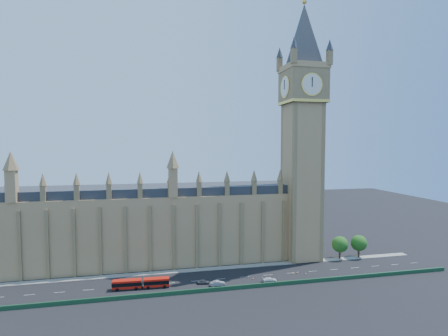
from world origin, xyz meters
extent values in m
plane|color=black|center=(0.00, 0.00, 0.00)|extent=(400.00, 400.00, 0.00)
cube|color=#AC8353|center=(-25.00, 22.00, 12.50)|extent=(120.00, 20.00, 25.00)
cube|color=#2D3035|center=(-25.00, 22.00, 26.50)|extent=(120.00, 18.00, 3.00)
cube|color=#AC8353|center=(38.00, 14.00, 29.00)|extent=(12.00, 12.00, 58.00)
cube|color=olive|center=(38.00, 14.00, 64.00)|extent=(14.00, 14.00, 12.00)
cylinder|color=silver|center=(38.00, 6.85, 64.00)|extent=(7.20, 0.30, 7.20)
cube|color=#AC8353|center=(38.00, 14.00, 71.00)|extent=(14.50, 14.50, 2.00)
pyramid|color=#2D3035|center=(38.00, 14.00, 94.00)|extent=(20.59, 20.59, 22.00)
sphere|color=#F2C64C|center=(38.00, 14.00, 94.80)|extent=(1.80, 1.80, 1.80)
cube|color=#1E4C2D|center=(0.00, -9.00, 0.60)|extent=(160.00, 0.60, 1.20)
cube|color=gray|center=(0.00, 9.50, 0.08)|extent=(160.00, 3.00, 0.16)
cylinder|color=#382619|center=(52.00, 10.00, 2.00)|extent=(0.70, 0.70, 4.00)
sphere|color=#1D4B14|center=(52.00, 10.00, 5.50)|extent=(6.00, 6.00, 6.00)
sphere|color=#1D4B14|center=(52.80, 10.30, 6.10)|extent=(4.38, 4.38, 4.38)
cylinder|color=#382619|center=(60.00, 10.00, 2.00)|extent=(0.70, 0.70, 4.00)
sphere|color=#1D4B14|center=(60.00, 10.00, 5.50)|extent=(6.00, 6.00, 6.00)
sphere|color=#1D4B14|center=(60.80, 10.30, 6.10)|extent=(4.38, 4.38, 4.38)
cube|color=red|center=(-24.85, -1.99, 1.41)|extent=(8.58, 2.76, 2.83)
cube|color=red|center=(-16.28, -2.40, 1.41)|extent=(7.64, 2.71, 2.83)
cube|color=black|center=(-24.85, -1.99, 1.75)|extent=(8.64, 2.81, 1.07)
cube|color=black|center=(-16.28, -2.40, 1.75)|extent=(7.69, 2.76, 1.07)
cylinder|color=black|center=(-20.80, -2.19, 1.27)|extent=(0.87, 2.30, 2.26)
cylinder|color=black|center=(-27.61, -3.04, 0.47)|extent=(0.95, 0.33, 0.94)
cylinder|color=black|center=(-27.50, -0.69, 0.47)|extent=(0.95, 0.33, 0.94)
cylinder|color=black|center=(-22.19, -3.30, 0.47)|extent=(0.95, 0.33, 0.94)
cylinder|color=black|center=(-22.08, -0.95, 0.47)|extent=(0.95, 0.33, 0.94)
cylinder|color=black|center=(-18.75, -3.46, 0.47)|extent=(0.95, 0.33, 0.94)
cylinder|color=black|center=(-18.64, -1.11, 0.47)|extent=(0.95, 0.33, 0.94)
cylinder|color=black|center=(-13.93, -3.69, 0.47)|extent=(0.95, 0.33, 0.94)
cylinder|color=black|center=(-13.82, -1.34, 0.47)|extent=(0.95, 0.33, 0.94)
imported|color=#43464B|center=(-2.00, -2.81, 0.64)|extent=(3.93, 2.00, 1.28)
imported|color=#9C9EA4|center=(2.00, -5.15, 0.76)|extent=(4.63, 1.62, 1.53)
imported|color=silver|center=(18.54, -5.58, 0.67)|extent=(4.65, 1.97, 1.34)
cube|color=black|center=(29.92, -1.12, 0.02)|extent=(0.51, 0.51, 0.05)
cone|color=#FF430D|center=(29.92, -1.12, 0.39)|extent=(0.56, 0.56, 0.79)
cylinder|color=white|center=(29.92, -1.12, 0.51)|extent=(0.38, 0.38, 0.14)
cube|color=black|center=(28.20, -0.85, 0.02)|extent=(0.43, 0.43, 0.04)
cone|color=orange|center=(28.20, -0.85, 0.31)|extent=(0.47, 0.47, 0.62)
cylinder|color=white|center=(28.20, -0.85, 0.40)|extent=(0.30, 0.30, 0.11)
cube|color=black|center=(14.00, -2.86, 0.02)|extent=(0.39, 0.39, 0.04)
cone|color=#F34A0C|center=(14.00, -2.86, 0.33)|extent=(0.43, 0.43, 0.65)
cylinder|color=white|center=(14.00, -2.86, 0.42)|extent=(0.32, 0.32, 0.11)
cube|color=black|center=(32.27, -2.36, 0.02)|extent=(0.49, 0.49, 0.04)
cone|color=#D95E0B|center=(32.27, -2.36, 0.33)|extent=(0.54, 0.54, 0.66)
cylinder|color=white|center=(32.27, -2.36, 0.43)|extent=(0.32, 0.32, 0.11)
camera|label=1|loc=(-18.16, -107.00, 42.79)|focal=28.00mm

